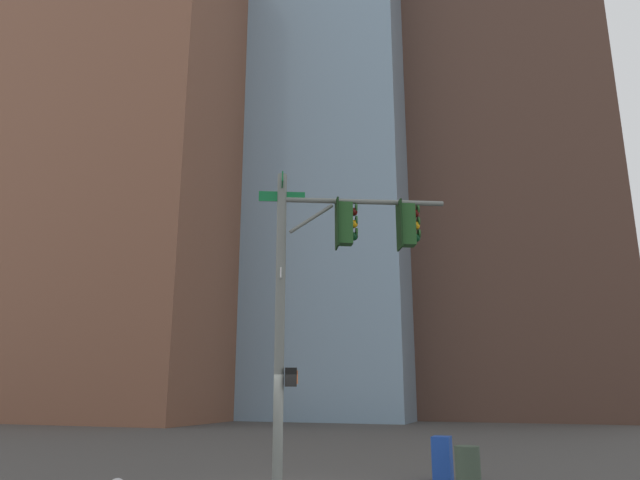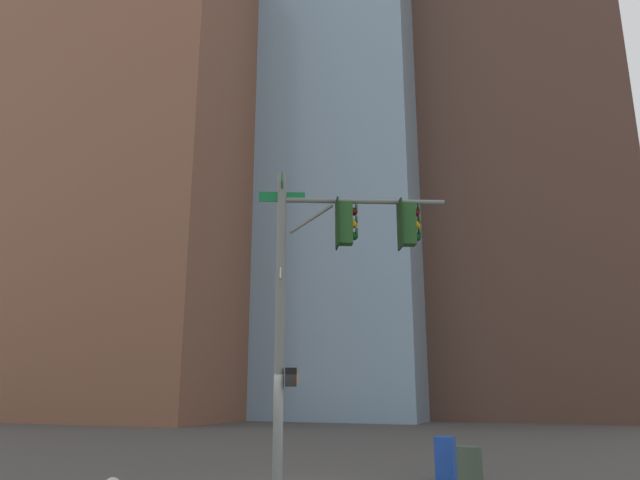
% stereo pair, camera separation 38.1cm
% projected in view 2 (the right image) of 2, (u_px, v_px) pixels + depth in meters
% --- Properties ---
extents(signal_pole_assembly, '(4.04, 2.20, 7.14)m').
position_uv_depth(signal_pole_assembly, '(329.00, 271.00, 13.35)').
color(signal_pole_assembly, slate).
rests_on(signal_pole_assembly, ground_plane).
extents(litter_bin, '(0.56, 0.56, 0.95)m').
position_uv_depth(litter_bin, '(470.00, 469.00, 12.91)').
color(litter_bin, '#384738').
rests_on(litter_bin, ground_plane).
extents(newspaper_box, '(0.44, 0.56, 1.05)m').
position_uv_depth(newspaper_box, '(446.00, 459.00, 14.31)').
color(newspaper_box, '#193FA5').
rests_on(newspaper_box, ground_plane).
extents(building_brick_nearside, '(18.21, 14.97, 36.96)m').
position_uv_depth(building_brick_nearside, '(509.00, 193.00, 49.82)').
color(building_brick_nearside, '#4C3328').
rests_on(building_brick_nearside, ground_plane).
extents(building_brick_midblock, '(21.21, 19.43, 37.25)m').
position_uv_depth(building_brick_midblock, '(154.00, 195.00, 50.92)').
color(building_brick_midblock, brown).
rests_on(building_brick_midblock, ground_plane).
extents(building_glass_tower, '(22.66, 31.09, 71.54)m').
position_uv_depth(building_glass_tower, '(332.00, 73.00, 63.78)').
color(building_glass_tower, '#7A99B2').
rests_on(building_glass_tower, ground_plane).
extents(building_brick_farside, '(21.53, 17.90, 48.44)m').
position_uv_depth(building_brick_farside, '(149.00, 214.00, 75.46)').
color(building_brick_farside, brown).
rests_on(building_brick_farside, ground_plane).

